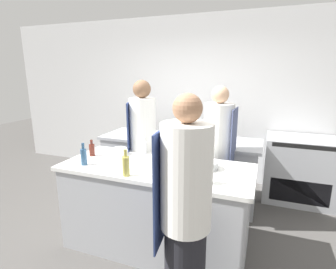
{
  "coord_description": "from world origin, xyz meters",
  "views": [
    {
      "loc": [
        1.01,
        -2.35,
        1.88
      ],
      "look_at": [
        0.0,
        0.35,
        1.18
      ],
      "focal_mm": 28.0,
      "sensor_mm": 36.0,
      "label": 1
    }
  ],
  "objects_px": {
    "chef_at_pass_far": "(143,151)",
    "stockpot": "(203,135)",
    "chef_at_stove": "(218,156)",
    "cup": "(166,161)",
    "bowl_prep_small": "(207,165)",
    "chef_at_prep_near": "(185,217)",
    "bottle_water": "(199,172)",
    "bottle_vinegar": "(84,156)",
    "bottle_olive_oil": "(159,162)",
    "bottle_sauce": "(92,149)",
    "bottle_cooking_oil": "(143,147)",
    "oven_range": "(298,169)",
    "bottle_wine": "(126,165)",
    "bowl_mixing_large": "(120,151)"
  },
  "relations": [
    {
      "from": "chef_at_stove",
      "to": "stockpot",
      "type": "bearing_deg",
      "value": -138.56
    },
    {
      "from": "cup",
      "to": "chef_at_prep_near",
      "type": "bearing_deg",
      "value": -60.19
    },
    {
      "from": "bottle_sauce",
      "to": "stockpot",
      "type": "bearing_deg",
      "value": 45.28
    },
    {
      "from": "bottle_olive_oil",
      "to": "bottle_vinegar",
      "type": "relative_size",
      "value": 0.81
    },
    {
      "from": "chef_at_pass_far",
      "to": "stockpot",
      "type": "xyz_separation_m",
      "value": [
        0.62,
        0.6,
        0.12
      ]
    },
    {
      "from": "stockpot",
      "to": "cup",
      "type": "bearing_deg",
      "value": -96.64
    },
    {
      "from": "chef_at_stove",
      "to": "cup",
      "type": "height_order",
      "value": "chef_at_stove"
    },
    {
      "from": "chef_at_pass_far",
      "to": "bottle_vinegar",
      "type": "xyz_separation_m",
      "value": [
        -0.32,
        -0.73,
        0.12
      ]
    },
    {
      "from": "bottle_sauce",
      "to": "bowl_prep_small",
      "type": "relative_size",
      "value": 0.8
    },
    {
      "from": "bottle_vinegar",
      "to": "bottle_olive_oil",
      "type": "bearing_deg",
      "value": 11.56
    },
    {
      "from": "chef_at_stove",
      "to": "bottle_vinegar",
      "type": "xyz_separation_m",
      "value": [
        -1.22,
        -0.98,
        0.16
      ]
    },
    {
      "from": "chef_at_prep_near",
      "to": "bottle_water",
      "type": "xyz_separation_m",
      "value": [
        -0.02,
        0.47,
        0.16
      ]
    },
    {
      "from": "bottle_water",
      "to": "bowl_prep_small",
      "type": "bearing_deg",
      "value": 91.86
    },
    {
      "from": "bottle_cooking_oil",
      "to": "cup",
      "type": "distance_m",
      "value": 0.51
    },
    {
      "from": "chef_at_stove",
      "to": "bowl_prep_small",
      "type": "xyz_separation_m",
      "value": [
        -0.0,
        -0.64,
        0.11
      ]
    },
    {
      "from": "bottle_sauce",
      "to": "bottle_vinegar",
      "type": "bearing_deg",
      "value": -69.19
    },
    {
      "from": "bottle_cooking_oil",
      "to": "bottle_wine",
      "type": "bearing_deg",
      "value": -77.76
    },
    {
      "from": "bottle_sauce",
      "to": "bowl_prep_small",
      "type": "xyz_separation_m",
      "value": [
        1.32,
        0.06,
        -0.04
      ]
    },
    {
      "from": "chef_at_prep_near",
      "to": "bottle_wine",
      "type": "relative_size",
      "value": 6.88
    },
    {
      "from": "chef_at_prep_near",
      "to": "cup",
      "type": "relative_size",
      "value": 16.75
    },
    {
      "from": "bottle_wine",
      "to": "bottle_cooking_oil",
      "type": "bearing_deg",
      "value": 102.24
    },
    {
      "from": "bowl_prep_small",
      "to": "chef_at_stove",
      "type": "bearing_deg",
      "value": 89.72
    },
    {
      "from": "bottle_wine",
      "to": "bowl_mixing_large",
      "type": "distance_m",
      "value": 0.66
    },
    {
      "from": "bottle_cooking_oil",
      "to": "bowl_prep_small",
      "type": "distance_m",
      "value": 0.84
    },
    {
      "from": "oven_range",
      "to": "stockpot",
      "type": "xyz_separation_m",
      "value": [
        -1.31,
        -0.64,
        0.55
      ]
    },
    {
      "from": "bottle_wine",
      "to": "bottle_water",
      "type": "bearing_deg",
      "value": 5.74
    },
    {
      "from": "bottle_vinegar",
      "to": "chef_at_stove",
      "type": "bearing_deg",
      "value": 38.78
    },
    {
      "from": "bottle_olive_oil",
      "to": "bowl_prep_small",
      "type": "bearing_deg",
      "value": 22.53
    },
    {
      "from": "chef_at_stove",
      "to": "bottle_vinegar",
      "type": "relative_size",
      "value": 7.33
    },
    {
      "from": "chef_at_prep_near",
      "to": "bottle_cooking_oil",
      "type": "distance_m",
      "value": 1.37
    },
    {
      "from": "chef_at_prep_near",
      "to": "chef_at_pass_far",
      "type": "bearing_deg",
      "value": 30.26
    },
    {
      "from": "chef_at_stove",
      "to": "bottle_wine",
      "type": "height_order",
      "value": "chef_at_stove"
    },
    {
      "from": "bowl_mixing_large",
      "to": "oven_range",
      "type": "bearing_deg",
      "value": 36.48
    },
    {
      "from": "chef_at_stove",
      "to": "bottle_wine",
      "type": "xyz_separation_m",
      "value": [
        -0.66,
        -1.08,
        0.17
      ]
    },
    {
      "from": "bottle_vinegar",
      "to": "bottle_sauce",
      "type": "relative_size",
      "value": 1.24
    },
    {
      "from": "bottle_olive_oil",
      "to": "bottle_wine",
      "type": "height_order",
      "value": "bottle_wine"
    },
    {
      "from": "chef_at_pass_far",
      "to": "stockpot",
      "type": "distance_m",
      "value": 0.87
    },
    {
      "from": "bottle_vinegar",
      "to": "bottle_water",
      "type": "height_order",
      "value": "bottle_water"
    },
    {
      "from": "bottle_olive_oil",
      "to": "bottle_cooking_oil",
      "type": "xyz_separation_m",
      "value": [
        -0.37,
        0.4,
        0.0
      ]
    },
    {
      "from": "bottle_vinegar",
      "to": "bottle_wine",
      "type": "xyz_separation_m",
      "value": [
        0.55,
        -0.1,
        0.01
      ]
    },
    {
      "from": "bottle_cooking_oil",
      "to": "stockpot",
      "type": "relative_size",
      "value": 0.75
    },
    {
      "from": "bowl_prep_small",
      "to": "chef_at_pass_far",
      "type": "bearing_deg",
      "value": 156.18
    },
    {
      "from": "bottle_sauce",
      "to": "bottle_olive_oil",
      "type": "bearing_deg",
      "value": -7.88
    },
    {
      "from": "oven_range",
      "to": "bottle_water",
      "type": "height_order",
      "value": "bottle_water"
    },
    {
      "from": "bottle_olive_oil",
      "to": "bottle_sauce",
      "type": "bearing_deg",
      "value": 172.12
    },
    {
      "from": "chef_at_pass_far",
      "to": "bottle_wine",
      "type": "height_order",
      "value": "chef_at_pass_far"
    },
    {
      "from": "chef_at_stove",
      "to": "bottle_sauce",
      "type": "relative_size",
      "value": 9.11
    },
    {
      "from": "bowl_prep_small",
      "to": "cup",
      "type": "relative_size",
      "value": 2.25
    },
    {
      "from": "bottle_olive_oil",
      "to": "bottle_cooking_oil",
      "type": "relative_size",
      "value": 0.95
    },
    {
      "from": "bowl_prep_small",
      "to": "bottle_water",
      "type": "bearing_deg",
      "value": -88.14
    }
  ]
}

